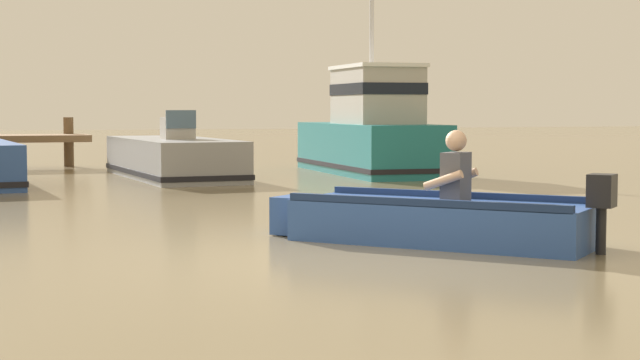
% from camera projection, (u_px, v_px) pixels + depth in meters
% --- Properties ---
extents(ground_plane, '(120.00, 120.00, 0.00)m').
position_uv_depth(ground_plane, '(348.00, 259.00, 9.57)').
color(ground_plane, '#7A6B4C').
extents(rowboat_with_person, '(2.98, 3.15, 1.19)m').
position_uv_depth(rowboat_with_person, '(436.00, 219.00, 10.70)').
color(rowboat_with_person, '#2D519E').
rests_on(rowboat_with_person, ground).
extents(moored_boat_grey, '(2.09, 5.20, 1.38)m').
position_uv_depth(moored_boat_grey, '(173.00, 159.00, 20.82)').
color(moored_boat_grey, gray).
rests_on(moored_boat_grey, ground).
extents(moored_boat_teal, '(2.03, 5.37, 4.65)m').
position_uv_depth(moored_boat_teal, '(371.00, 133.00, 22.15)').
color(moored_boat_teal, '#1E727A').
rests_on(moored_boat_teal, ground).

